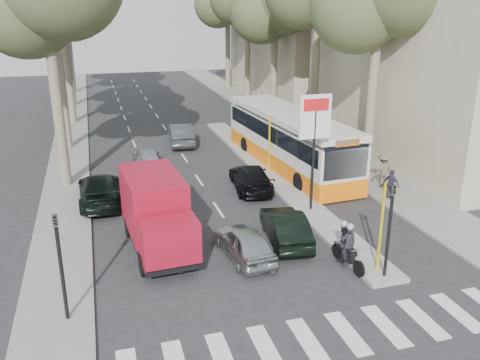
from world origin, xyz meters
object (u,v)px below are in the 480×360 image
object	(u,v)px
silver_hatchback	(244,243)
red_truck	(156,212)
city_bus	(289,138)
dark_hatchback	(285,227)
motorcycle	(346,245)

from	to	relation	value
silver_hatchback	red_truck	xyz separation A→B (m)	(-3.11, 1.79, 0.94)
red_truck	city_bus	distance (m)	12.48
silver_hatchback	dark_hatchback	distance (m)	2.20
dark_hatchback	red_truck	bearing A→B (deg)	-2.82
red_truck	city_bus	size ratio (longest dim) A/B	0.44
dark_hatchback	motorcycle	world-z (taller)	motorcycle
motorcycle	dark_hatchback	bearing A→B (deg)	116.02
silver_hatchback	motorcycle	distance (m)	3.84
red_truck	city_bus	xyz separation A→B (m)	(9.01, 8.63, 0.20)
city_bus	motorcycle	distance (m)	12.31
city_bus	motorcycle	world-z (taller)	city_bus
dark_hatchback	city_bus	xyz separation A→B (m)	(3.87, 9.56, 1.10)
dark_hatchback	city_bus	world-z (taller)	city_bus
silver_hatchback	motorcycle	size ratio (longest dim) A/B	1.76
red_truck	motorcycle	distance (m)	7.46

